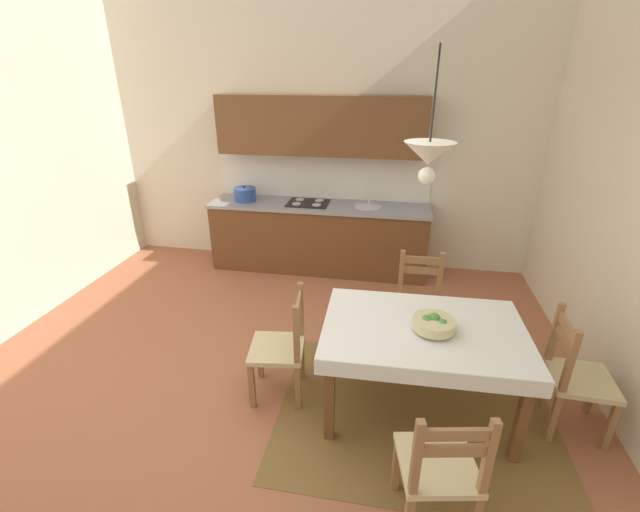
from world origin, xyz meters
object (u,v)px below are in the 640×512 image
object	(u,v)px
pendant_lamp	(429,155)
dining_table	(423,341)
dining_chair_camera_side	(439,469)
dining_chair_tv_side	(282,348)
fruit_bowl	(434,324)
kitchen_cabinetry	(319,206)
dining_chair_window_side	(575,377)
dining_chair_kitchen_side	(419,305)

from	to	relation	value
pendant_lamp	dining_table	bearing A→B (deg)	-23.91
dining_chair_camera_side	pendant_lamp	size ratio (longest dim) A/B	1.16
dining_chair_tv_side	pendant_lamp	world-z (taller)	pendant_lamp
fruit_bowl	dining_chair_camera_side	bearing A→B (deg)	-89.28
fruit_bowl	pendant_lamp	world-z (taller)	pendant_lamp
kitchen_cabinetry	dining_chair_window_side	world-z (taller)	kitchen_cabinetry
dining_table	dining_chair_tv_side	xyz separation A→B (m)	(-1.07, -0.01, -0.19)
dining_chair_window_side	fruit_bowl	distance (m)	1.10
dining_chair_window_side	kitchen_cabinetry	bearing A→B (deg)	133.63
dining_table	dining_chair_kitchen_side	distance (m)	0.88
dining_chair_window_side	dining_chair_kitchen_side	distance (m)	1.35
dining_chair_window_side	dining_chair_kitchen_side	bearing A→B (deg)	142.00
dining_chair_tv_side	dining_chair_kitchen_side	bearing A→B (deg)	38.41
dining_table	fruit_bowl	distance (m)	0.19
kitchen_cabinetry	pendant_lamp	xyz separation A→B (m)	(1.14, -2.41, 1.12)
dining_chair_tv_side	dining_chair_camera_side	size ratio (longest dim) A/B	1.00
dining_chair_window_side	dining_chair_kitchen_side	size ratio (longest dim) A/B	1.00
dining_table	dining_chair_tv_side	distance (m)	1.09
fruit_bowl	pendant_lamp	size ratio (longest dim) A/B	0.37
dining_chair_window_side	pendant_lamp	distance (m)	1.93
dining_chair_window_side	dining_chair_camera_side	xyz separation A→B (m)	(-1.02, -0.95, 0.00)
kitchen_cabinetry	dining_chair_tv_side	world-z (taller)	kitchen_cabinetry
dining_chair_window_side	pendant_lamp	world-z (taller)	pendant_lamp
dining_table	pendant_lamp	size ratio (longest dim) A/B	1.84
kitchen_cabinetry	dining_chair_window_side	distance (m)	3.38
dining_chair_kitchen_side	dining_chair_camera_side	distance (m)	1.78
dining_table	pendant_lamp	bearing A→B (deg)	156.09
dining_chair_window_side	dining_chair_camera_side	world-z (taller)	same
dining_chair_kitchen_side	dining_chair_tv_side	bearing A→B (deg)	-141.59
dining_chair_tv_side	dining_chair_camera_side	world-z (taller)	same
dining_table	kitchen_cabinetry	bearing A→B (deg)	116.63
dining_chair_kitchen_side	dining_chair_camera_side	xyz separation A→B (m)	(0.05, -1.78, 0.00)
dining_chair_camera_side	fruit_bowl	distance (m)	0.97
dining_chair_tv_side	pendant_lamp	bearing A→B (deg)	3.13
dining_chair_camera_side	kitchen_cabinetry	bearing A→B (deg)	111.01
dining_chair_kitchen_side	fruit_bowl	distance (m)	0.97
dining_chair_kitchen_side	fruit_bowl	xyz separation A→B (m)	(0.04, -0.89, 0.37)
dining_chair_camera_side	fruit_bowl	bearing A→B (deg)	90.72
dining_table	dining_chair_tv_side	bearing A→B (deg)	-179.29
dining_table	fruit_bowl	size ratio (longest dim) A/B	4.94
dining_chair_kitchen_side	pendant_lamp	distance (m)	1.74
dining_table	fruit_bowl	bearing A→B (deg)	-32.02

